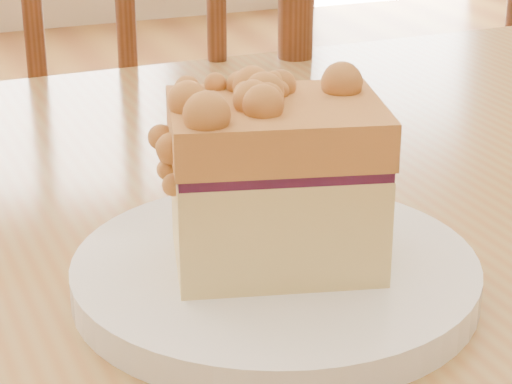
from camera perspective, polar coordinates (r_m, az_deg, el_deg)
cafe_table_main at (r=0.75m, az=8.44°, el=-7.02°), size 1.31×0.89×0.75m
cafe_chair_main at (r=1.31m, az=-6.86°, el=-1.72°), size 0.54×0.54×0.98m
plate at (r=0.59m, az=1.10°, el=-4.81°), size 0.24×0.24×0.02m
cake_slice at (r=0.56m, az=1.07°, el=1.17°), size 0.14×0.11×0.11m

